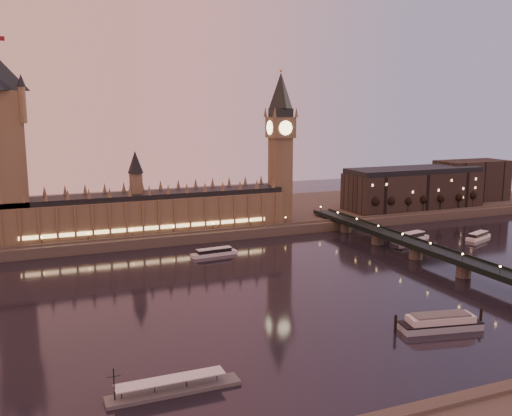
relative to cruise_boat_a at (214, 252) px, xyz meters
The scene contains 19 objects.
ground 70.22m from the cruise_boat_a, 80.24° to the right, with size 700.00×700.00×0.00m, color black.
far_embankment 104.59m from the cruise_boat_a, 66.38° to the left, with size 560.00×130.00×6.00m, color #423D35.
palace_of_westminster 62.23m from the cruise_boat_a, 118.57° to the left, with size 180.00×26.62×52.00m.
victoria_tower 135.83m from the cruise_boat_a, 154.39° to the left, with size 31.68×31.68×118.00m.
big_ben 104.28m from the cruise_boat_a, 38.18° to the left, with size 17.68×17.68×104.00m.
westminster_bridge 124.55m from the cruise_boat_a, 33.75° to the right, with size 13.20×260.00×15.30m.
city_block 216.82m from the cruise_boat_a, 16.62° to the left, with size 155.00×45.00×34.00m.
bare_tree_0 142.93m from the cruise_boat_a, 16.25° to the left, with size 6.03×6.03×12.26m.
bare_tree_1 157.45m from the cruise_boat_a, 14.70° to the left, with size 6.03×6.03×12.26m.
bare_tree_2 172.09m from the cruise_boat_a, 13.42° to the left, with size 6.03×6.03×12.26m.
bare_tree_3 186.80m from the cruise_boat_a, 12.34° to the left, with size 6.03×6.03×12.26m.
bare_tree_4 201.58m from the cruise_boat_a, 11.42° to the left, with size 6.03×6.03×12.26m.
bare_tree_5 216.40m from the cruise_boat_a, 10.62° to the left, with size 6.03×6.03×12.26m.
bare_tree_6 231.27m from the cruise_boat_a, ahead, with size 6.03×6.03×12.26m.
cruise_boat_a is the anchor object (origin of this frame).
cruise_boat_b 128.50m from the cruise_boat_a, ahead, with size 30.35×14.00×5.44m.
cruise_boat_c 174.40m from the cruise_boat_a, ahead, with size 23.57×14.05×4.57m.
moored_barge 146.69m from the cruise_boat_a, 71.62° to the right, with size 36.53×15.10×6.82m.
pontoon_pier 160.40m from the cruise_boat_a, 112.71° to the right, with size 41.19×6.87×10.98m.
Camera 1 is at (-111.77, -236.33, 85.67)m, focal length 40.00 mm.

